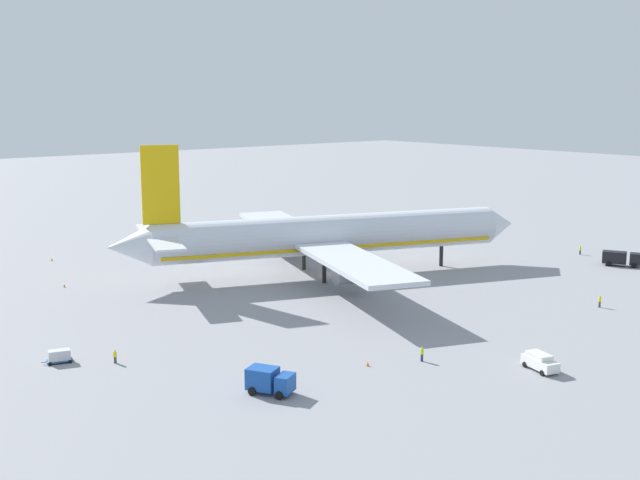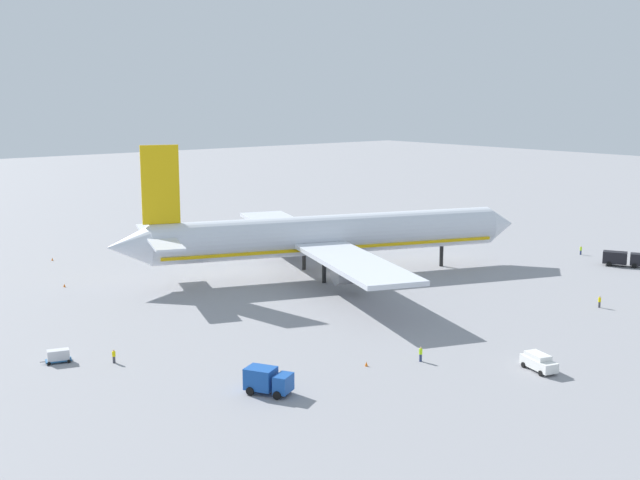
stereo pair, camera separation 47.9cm
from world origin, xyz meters
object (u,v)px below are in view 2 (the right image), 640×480
service_truck_2 (267,380)px  ground_worker_3 (600,302)px  traffic_cone_2 (52,259)px  traffic_cone_4 (348,227)px  service_van (539,362)px  traffic_cone_0 (64,285)px  ground_worker_1 (581,250)px  baggage_cart_1 (58,356)px  ground_worker_2 (114,356)px  traffic_cone_3 (155,250)px  airliner (324,236)px  traffic_cone_1 (366,364)px  service_truck_1 (622,258)px  ground_worker_0 (421,354)px

service_truck_2 → ground_worker_3: size_ratio=3.12×
traffic_cone_2 → traffic_cone_4: bearing=-6.1°
service_van → traffic_cone_0: service_van is taller
ground_worker_3 → traffic_cone_2: bearing=120.8°
ground_worker_1 → traffic_cone_4: size_ratio=3.16×
baggage_cart_1 → traffic_cone_2: size_ratio=6.52×
ground_worker_2 → traffic_cone_4: bearing=33.3°
traffic_cone_4 → ground_worker_1: bearing=-73.9°
ground_worker_3 → traffic_cone_2: ground_worker_3 is taller
traffic_cone_3 → airliner: bearing=-71.9°
service_van → traffic_cone_2: service_van is taller
traffic_cone_2 → traffic_cone_4: (67.66, -7.23, 0.00)m
ground_worker_1 → traffic_cone_1: ground_worker_1 is taller
service_van → traffic_cone_3: bearing=90.4°
traffic_cone_1 → traffic_cone_3: size_ratio=1.00×
service_truck_2 → traffic_cone_2: size_ratio=9.82×
service_van → traffic_cone_3: (-0.62, 91.48, -0.76)m
baggage_cart_1 → traffic_cone_1: baggage_cart_1 is taller
service_truck_1 → traffic_cone_2: (-79.10, 70.28, -1.21)m
traffic_cone_0 → traffic_cone_3: size_ratio=1.00×
traffic_cone_3 → traffic_cone_4: 48.27m
ground_worker_2 → service_van: bearing=-42.0°
service_truck_1 → traffic_cone_2: service_truck_1 is taller
ground_worker_2 → traffic_cone_4: (83.86, 55.16, -0.53)m
service_van → baggage_cart_1: size_ratio=1.40×
ground_worker_0 → traffic_cone_4: 95.19m
traffic_cone_2 → service_truck_2: bearing=-95.5°
ground_worker_0 → ground_worker_3: 38.01m
traffic_cone_2 → traffic_cone_3: same height
baggage_cart_1 → ground_worker_0: bearing=-38.4°
ground_worker_1 → traffic_cone_1: bearing=-163.8°
baggage_cart_1 → service_truck_1: bearing=-6.9°
airliner → baggage_cart_1: 55.98m
ground_worker_0 → traffic_cone_1: 6.71m
ground_worker_3 → traffic_cone_1: ground_worker_3 is taller
airliner → traffic_cone_3: (-12.50, 38.25, -6.63)m
traffic_cone_2 → traffic_cone_0: bearing=-106.0°
ground_worker_1 → service_truck_1: bearing=-108.4°
service_van → traffic_cone_1: (-14.20, 13.36, -0.76)m
service_van → traffic_cone_2: 97.22m
service_truck_2 → traffic_cone_1: bearing=-0.7°
service_van → traffic_cone_4: size_ratio=9.12×
baggage_cart_1 → traffic_cone_1: size_ratio=6.52×
baggage_cart_1 → ground_worker_1: (103.90, -1.28, 0.05)m
baggage_cart_1 → ground_worker_1: 103.90m
service_van → ground_worker_3: 31.88m
ground_worker_0 → ground_worker_2: (-28.24, 22.10, -0.10)m
traffic_cone_0 → traffic_cone_3: same height
airliner → service_truck_1: airliner is taller
traffic_cone_2 → traffic_cone_3: bearing=-10.5°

